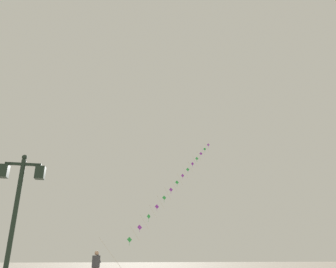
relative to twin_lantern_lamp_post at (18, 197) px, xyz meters
name	(u,v)px	position (x,y,z in m)	size (l,w,h in m)	color
twin_lantern_lamp_post	(18,197)	(0.00, 0.00, 0.00)	(1.35, 0.28, 4.43)	#1E2D23
kite_train	(175,185)	(8.63, 17.33, 4.39)	(11.94, 14.32, 14.10)	brown
kite_flyer	(96,267)	(2.34, 8.24, -2.18)	(0.48, 0.59, 1.71)	brown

